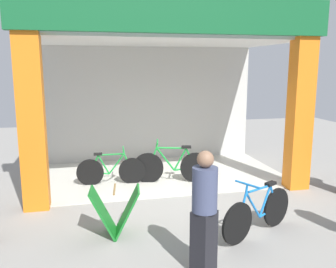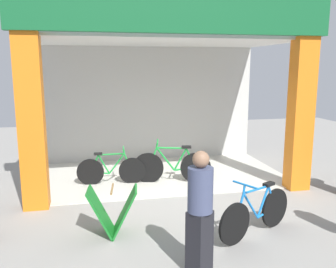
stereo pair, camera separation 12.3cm
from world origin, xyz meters
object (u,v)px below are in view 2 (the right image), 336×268
object	(u,v)px
sandwich_board_sign	(113,211)
pedestrian_2	(200,212)
bicycle_parked_0	(256,213)
bicycle_inside_1	(111,170)
bicycle_inside_0	(172,166)

from	to	relation	value
sandwich_board_sign	pedestrian_2	world-z (taller)	pedestrian_2
bicycle_parked_0	sandwich_board_sign	distance (m)	2.22
bicycle_inside_1	pedestrian_2	size ratio (longest dim) A/B	0.95
bicycle_parked_0	pedestrian_2	xyz separation A→B (m)	(-1.16, -0.81, 0.45)
bicycle_inside_1	sandwich_board_sign	world-z (taller)	bicycle_inside_1
pedestrian_2	bicycle_inside_1	bearing A→B (deg)	103.71
bicycle_inside_0	pedestrian_2	xyz separation A→B (m)	(-0.44, -3.59, 0.42)
bicycle_inside_0	pedestrian_2	world-z (taller)	pedestrian_2
sandwich_board_sign	bicycle_parked_0	bearing A→B (deg)	-11.93
bicycle_inside_0	bicycle_parked_0	world-z (taller)	bicycle_inside_0
bicycle_inside_0	sandwich_board_sign	world-z (taller)	bicycle_inside_0
bicycle_inside_0	pedestrian_2	size ratio (longest dim) A/B	1.09
bicycle_parked_0	sandwich_board_sign	size ratio (longest dim) A/B	1.81
bicycle_parked_0	pedestrian_2	size ratio (longest dim) A/B	0.92
bicycle_inside_0	pedestrian_2	bearing A→B (deg)	-96.99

